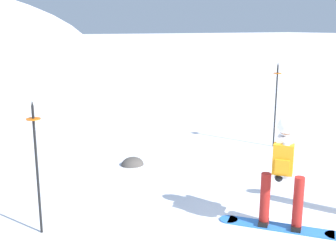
% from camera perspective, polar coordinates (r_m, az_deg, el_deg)
% --- Properties ---
extents(snowboarder_main, '(1.30, 1.46, 1.71)m').
position_cam_1_polar(snowboarder_main, '(6.44, 15.22, -5.88)').
color(snowboarder_main, blue).
rests_on(snowboarder_main, ground).
extents(piste_marker_near, '(0.20, 0.20, 1.98)m').
position_cam_1_polar(piste_marker_near, '(6.33, -17.28, -4.34)').
color(piste_marker_near, black).
rests_on(piste_marker_near, ground).
extents(piste_marker_far, '(0.20, 0.20, 2.11)m').
position_cam_1_polar(piste_marker_far, '(10.86, 14.31, 3.45)').
color(piste_marker_far, black).
rests_on(piste_marker_far, ground).
extents(rock_dark, '(0.51, 0.43, 0.35)m').
position_cam_1_polar(rock_dark, '(9.40, -4.80, -5.24)').
color(rock_dark, '#4C4742').
rests_on(rock_dark, ground).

